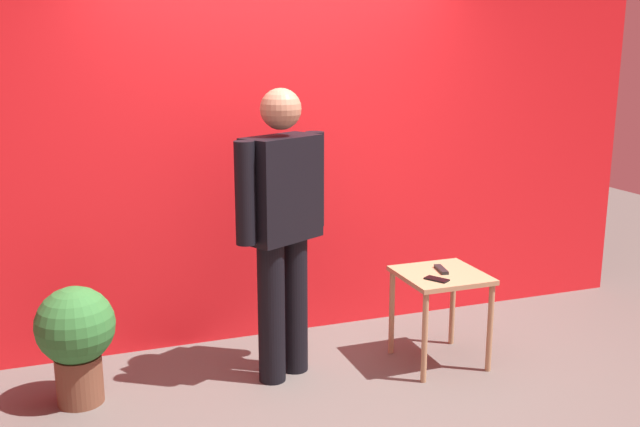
{
  "coord_description": "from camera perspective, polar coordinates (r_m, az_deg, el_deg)",
  "views": [
    {
      "loc": [
        -1.41,
        -3.47,
        1.99
      ],
      "look_at": [
        0.06,
        0.55,
        0.99
      ],
      "focal_mm": 40.76,
      "sensor_mm": 36.0,
      "label": 1
    }
  ],
  "objects": [
    {
      "name": "back_wall_red",
      "position": [
        4.93,
        -3.4,
        8.09
      ],
      "size": [
        5.59,
        0.12,
        3.12
      ],
      "primitive_type": "cube",
      "color": "red",
      "rests_on": "ground_plane"
    },
    {
      "name": "tv_remote",
      "position": [
        4.66,
        9.5,
        -4.35
      ],
      "size": [
        0.08,
        0.18,
        0.02
      ],
      "primitive_type": "cube",
      "rotation": [
        0.0,
        0.0,
        -0.19
      ],
      "color": "black",
      "rests_on": "side_table"
    },
    {
      "name": "cell_phone",
      "position": [
        4.48,
        9.15,
        -5.12
      ],
      "size": [
        0.14,
        0.16,
        0.01
      ],
      "primitive_type": "cube",
      "rotation": [
        0.0,
        0.0,
        0.56
      ],
      "color": "black",
      "rests_on": "side_table"
    },
    {
      "name": "standing_person",
      "position": [
        4.28,
        -3.0,
        -0.54
      ],
      "size": [
        0.66,
        0.43,
        1.75
      ],
      "color": "black",
      "rests_on": "ground_plane"
    },
    {
      "name": "ground_plane",
      "position": [
        4.25,
        1.83,
        -14.86
      ],
      "size": [
        12.0,
        12.0,
        0.0
      ],
      "primitive_type": "plane",
      "color": "#59544F"
    },
    {
      "name": "potted_plant",
      "position": [
        4.33,
        -18.61,
        -9.05
      ],
      "size": [
        0.44,
        0.44,
        0.69
      ],
      "color": "brown",
      "rests_on": "ground_plane"
    },
    {
      "name": "side_table",
      "position": [
        4.65,
        9.46,
        -5.75
      ],
      "size": [
        0.51,
        0.51,
        0.6
      ],
      "color": "tan",
      "rests_on": "ground_plane"
    }
  ]
}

